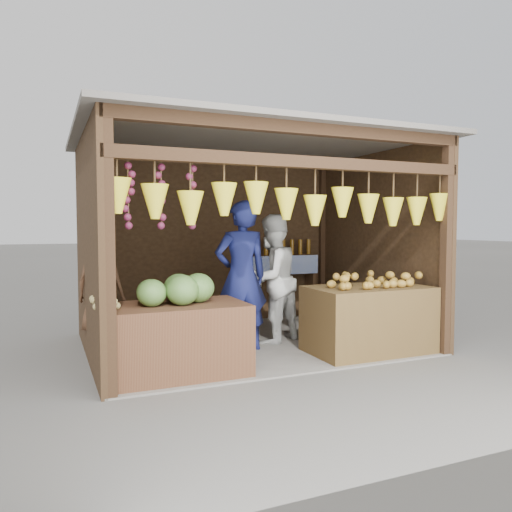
{
  "coord_description": "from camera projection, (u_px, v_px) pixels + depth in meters",
  "views": [
    {
      "loc": [
        -2.46,
        -5.99,
        1.55
      ],
      "look_at": [
        0.05,
        -0.1,
        1.16
      ],
      "focal_mm": 35.0,
      "sensor_mm": 36.0,
      "label": 1
    }
  ],
  "objects": [
    {
      "name": "melon_pile",
      "position": [
        172.0,
        289.0,
        5.11
      ],
      "size": [
        1.0,
        0.5,
        0.32
      ],
      "primitive_type": null,
      "color": "#1D4C14",
      "rests_on": "counter_left"
    },
    {
      "name": "woman_standing",
      "position": [
        272.0,
        279.0,
        6.57
      ],
      "size": [
        1.02,
        0.92,
        1.7
      ],
      "primitive_type": "imported",
      "rotation": [
        0.0,
        0.0,
        3.56
      ],
      "color": "silver",
      "rests_on": "ground"
    },
    {
      "name": "vendor_seated",
      "position": [
        100.0,
        285.0,
        5.89
      ],
      "size": [
        0.67,
        0.59,
        1.16
      ],
      "primitive_type": "imported",
      "rotation": [
        0.0,
        0.0,
        2.66
      ],
      "color": "#4F321F",
      "rests_on": "stool"
    },
    {
      "name": "stool",
      "position": [
        101.0,
        345.0,
        5.93
      ],
      "size": [
        0.29,
        0.29,
        0.27
      ],
      "primitive_type": "cube",
      "color": "black",
      "rests_on": "ground"
    },
    {
      "name": "counter_left",
      "position": [
        173.0,
        340.0,
        5.13
      ],
      "size": [
        1.48,
        0.85,
        0.75
      ],
      "primitive_type": "cube",
      "color": "#452717",
      "rests_on": "ground"
    },
    {
      "name": "back_shelf",
      "position": [
        279.0,
        267.0,
        8.09
      ],
      "size": [
        1.25,
        0.32,
        1.32
      ],
      "color": "#382314",
      "rests_on": "ground"
    },
    {
      "name": "ground",
      "position": [
        250.0,
        344.0,
        6.56
      ],
      "size": [
        80.0,
        80.0,
        0.0
      ],
      "primitive_type": "plane",
      "color": "#514F49",
      "rests_on": "ground"
    },
    {
      "name": "tanfruit_pile",
      "position": [
        105.0,
        302.0,
        4.82
      ],
      "size": [
        0.34,
        0.4,
        0.13
      ],
      "primitive_type": null,
      "color": "tan",
      "rests_on": "counter_left"
    },
    {
      "name": "man_standing",
      "position": [
        241.0,
        276.0,
        6.11
      ],
      "size": [
        0.68,
        0.45,
        1.86
      ],
      "primitive_type": "imported",
      "rotation": [
        0.0,
        0.0,
        3.13
      ],
      "color": "#151A4F",
      "rests_on": "ground"
    },
    {
      "name": "stall_structure",
      "position": [
        248.0,
        217.0,
        6.4
      ],
      "size": [
        4.3,
        3.3,
        2.66
      ],
      "color": "slate",
      "rests_on": "ground"
    },
    {
      "name": "mango_pile",
      "position": [
        373.0,
        277.0,
        6.07
      ],
      "size": [
        1.4,
        0.64,
        0.22
      ],
      "primitive_type": null,
      "color": "#B74618",
      "rests_on": "counter_right"
    },
    {
      "name": "counter_right",
      "position": [
        368.0,
        320.0,
        6.05
      ],
      "size": [
        1.46,
        0.85,
        0.81
      ],
      "primitive_type": "cube",
      "color": "#493318",
      "rests_on": "ground"
    }
  ]
}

